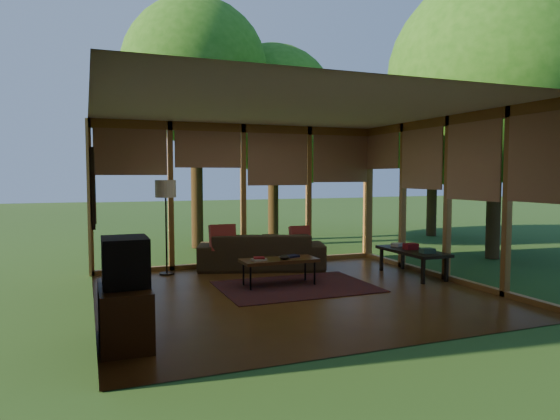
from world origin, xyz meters
name	(u,v)px	position (x,y,z in m)	size (l,w,h in m)	color
floor	(294,294)	(0.00, 0.00, 0.00)	(5.50, 5.50, 0.00)	brown
ceiling	(294,108)	(0.00, 0.00, 2.70)	(5.50, 5.50, 0.00)	white
wall_left	(91,206)	(-2.75, 0.00, 1.35)	(0.04, 5.00, 2.70)	beige
wall_front	(393,214)	(0.00, -2.50, 1.35)	(5.50, 0.04, 2.70)	beige
window_wall_back	(243,195)	(0.00, 2.50, 1.35)	(5.50, 0.12, 2.70)	#9D6B31
window_wall_right	(448,199)	(2.75, 0.00, 1.35)	(0.12, 5.00, 2.70)	#9D6B31
exterior_lawn	(414,225)	(8.00, 8.00, -0.01)	(40.00, 40.00, 0.00)	#294F1D
tree_nw	(195,73)	(-0.34, 5.18, 4.14)	(3.42, 3.42, 5.87)	#3C2C16
tree_ne	(272,111)	(1.85, 5.89, 3.45)	(3.43, 3.43, 5.17)	#3C2C16
tree_se	(494,79)	(4.99, 1.37, 3.70)	(4.27, 4.27, 5.84)	#3C2C16
tree_far	(428,129)	(6.23, 5.06, 3.02)	(2.89, 2.89, 4.48)	#3C2C16
rug	(296,287)	(0.20, 0.39, 0.01)	(2.35, 1.66, 0.01)	maroon
sofa	(262,251)	(0.19, 2.00, 0.34)	(2.30, 0.90, 0.67)	#3A2E1D
pillow_left	(223,238)	(-0.56, 1.95, 0.61)	(0.46, 0.15, 0.46)	maroon
pillow_right	(300,237)	(0.94, 1.95, 0.57)	(0.39, 0.13, 0.39)	maroon
ct_book_lower	(259,260)	(-0.36, 0.53, 0.44)	(0.21, 0.16, 0.03)	#B1ABA1
ct_book_upper	(259,258)	(-0.36, 0.53, 0.47)	(0.16, 0.12, 0.03)	maroon
ct_book_side	(292,256)	(0.24, 0.66, 0.44)	(0.21, 0.16, 0.03)	black
ct_bowl	(284,257)	(0.04, 0.48, 0.46)	(0.16, 0.16, 0.07)	black
media_cabinet	(124,314)	(-2.47, -1.34, 0.30)	(0.50, 1.00, 0.60)	#4E2D15
television	(125,261)	(-2.45, -1.34, 0.85)	(0.45, 0.55, 0.50)	black
console_book_a	(427,251)	(2.40, 0.05, 0.50)	(0.22, 0.16, 0.08)	#305443
console_book_b	(411,246)	(2.40, 0.50, 0.51)	(0.23, 0.16, 0.10)	maroon
console_book_c	(397,245)	(2.40, 0.90, 0.48)	(0.21, 0.15, 0.06)	#B1ABA1
floor_lamp	(166,194)	(-1.52, 2.11, 1.41)	(0.36, 0.36, 1.65)	black
coffee_table	(279,261)	(-0.01, 0.58, 0.39)	(1.20, 0.50, 0.43)	#4E2D15
side_console	(412,252)	(2.40, 0.45, 0.41)	(0.60, 1.40, 0.46)	black
wall_painting	(93,187)	(-2.71, 1.40, 1.55)	(0.06, 1.35, 1.15)	black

